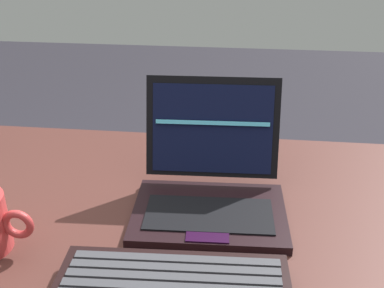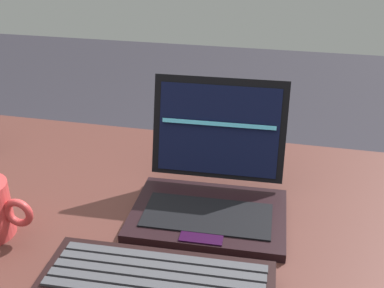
{
  "view_description": "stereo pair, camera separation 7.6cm",
  "coord_description": "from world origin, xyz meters",
  "views": [
    {
      "loc": [
        0.08,
        -0.59,
        1.21
      ],
      "look_at": [
        0.0,
        0.08,
        0.87
      ],
      "focal_mm": 42.93,
      "sensor_mm": 36.0,
      "label": 1
    },
    {
      "loc": [
        0.15,
        -0.58,
        1.21
      ],
      "look_at": [
        0.0,
        0.08,
        0.87
      ],
      "focal_mm": 42.93,
      "sensor_mm": 36.0,
      "label": 2
    }
  ],
  "objects": [
    {
      "name": "laptop_front",
      "position": [
        0.03,
        0.11,
        0.77
      ],
      "size": [
        0.27,
        0.25,
        0.21
      ],
      "color": "black",
      "rests_on": "desk"
    },
    {
      "name": "external_keyboard",
      "position": [
        -0.0,
        -0.12,
        0.75
      ],
      "size": [
        0.33,
        0.13,
        0.04
      ],
      "color": "black",
      "rests_on": "desk"
    }
  ]
}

